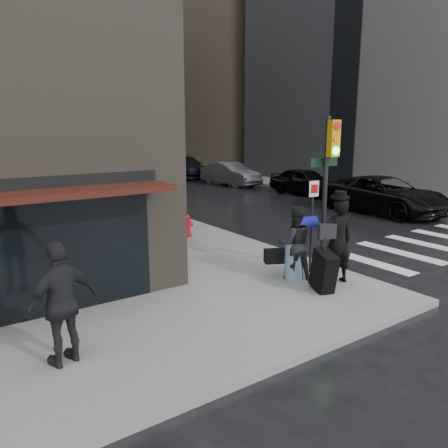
{
  "coord_description": "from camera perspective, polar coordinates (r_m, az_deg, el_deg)",
  "views": [
    {
      "loc": [
        -6.98,
        -6.65,
        3.81
      ],
      "look_at": [
        -0.43,
        2.73,
        1.3
      ],
      "focal_mm": 35.0,
      "sensor_mm": 36.0,
      "label": 1
    }
  ],
  "objects": [
    {
      "name": "ground",
      "position": [
        10.36,
        10.83,
        -9.43
      ],
      "size": [
        140.0,
        140.0,
        0.0
      ],
      "primitive_type": "plane",
      "color": "black",
      "rests_on": "ground"
    },
    {
      "name": "sidewalk_left",
      "position": [
        34.56,
        -23.14,
        5.18
      ],
      "size": [
        4.0,
        50.0,
        0.15
      ],
      "primitive_type": "cube",
      "color": "slate",
      "rests_on": "ground"
    },
    {
      "name": "sidewalk_right",
      "position": [
        39.56,
        -3.58,
        6.93
      ],
      "size": [
        3.0,
        50.0,
        0.15
      ],
      "primitive_type": "cube",
      "color": "slate",
      "rests_on": "ground"
    },
    {
      "name": "crosswalk",
      "position": [
        16.81,
        26.52,
        -2.04
      ],
      "size": [
        8.5,
        3.0,
        0.01
      ],
      "color": "silver",
      "rests_on": "ground"
    },
    {
      "name": "bldg_right_far",
      "position": [
        73.09,
        -8.27,
        19.08
      ],
      "size": [
        22.0,
        20.0,
        25.0
      ],
      "primitive_type": "cube",
      "color": "gray",
      "rests_on": "ground"
    },
    {
      "name": "man_overcoat",
      "position": [
        10.65,
        14.28,
        -2.72
      ],
      "size": [
        1.46,
        1.06,
        2.27
      ],
      "rotation": [
        0.0,
        0.0,
        2.84
      ],
      "color": "black",
      "rests_on": "ground"
    },
    {
      "name": "man_jeans",
      "position": [
        10.83,
        9.15,
        -2.46
      ],
      "size": [
        1.24,
        1.12,
        1.82
      ],
      "rotation": [
        0.0,
        0.0,
        2.67
      ],
      "color": "black",
      "rests_on": "ground"
    },
    {
      "name": "man_greycoat",
      "position": [
        7.32,
        -20.36,
        -9.7
      ],
      "size": [
        1.26,
        0.78,
        2.01
      ],
      "rotation": [
        0.0,
        0.0,
        3.41
      ],
      "color": "black",
      "rests_on": "ground"
    },
    {
      "name": "traffic_light",
      "position": [
        11.34,
        13.34,
        6.47
      ],
      "size": [
        0.99,
        0.49,
        3.96
      ],
      "rotation": [
        0.0,
        0.0,
        -0.09
      ],
      "color": "black",
      "rests_on": "ground"
    },
    {
      "name": "fire_hydrant",
      "position": [
        15.06,
        -4.89,
        -0.35
      ],
      "size": [
        0.44,
        0.35,
        0.79
      ],
      "rotation": [
        0.0,
        0.0,
        -0.08
      ],
      "color": "#9E0917",
      "rests_on": "ground"
    },
    {
      "name": "parked_car_0",
      "position": [
        21.38,
        20.15,
        3.61
      ],
      "size": [
        2.94,
        6.07,
        1.66
      ],
      "primitive_type": "imported",
      "rotation": [
        0.0,
        0.0,
        -0.03
      ],
      "color": "black",
      "rests_on": "ground"
    },
    {
      "name": "parked_car_1",
      "position": [
        26.08,
        10.54,
        5.49
      ],
      "size": [
        2.1,
        4.66,
        1.55
      ],
      "primitive_type": "imported",
      "rotation": [
        0.0,
        0.0,
        0.06
      ],
      "color": "black",
      "rests_on": "ground"
    },
    {
      "name": "parked_car_2",
      "position": [
        30.03,
        0.84,
        6.58
      ],
      "size": [
        2.11,
        4.87,
        1.56
      ],
      "primitive_type": "imported",
      "rotation": [
        0.0,
        0.0,
        0.1
      ],
      "color": "#504F55",
      "rests_on": "ground"
    },
    {
      "name": "parked_car_3",
      "position": [
        35.12,
        -5.04,
        7.43
      ],
      "size": [
        2.83,
        5.81,
        1.63
      ],
      "primitive_type": "imported",
      "rotation": [
        0.0,
        0.0,
        -0.1
      ],
      "color": "black",
      "rests_on": "ground"
    },
    {
      "name": "parked_car_4",
      "position": [
        40.5,
        -9.38,
        7.95
      ],
      "size": [
        2.13,
        4.81,
        1.61
      ],
      "primitive_type": "imported",
      "rotation": [
        0.0,
        0.0,
        0.05
      ],
      "color": "black",
      "rests_on": "ground"
    },
    {
      "name": "parked_car_5",
      "position": [
        46.2,
        -12.27,
        8.22
      ],
      "size": [
        1.85,
        4.3,
        1.38
      ],
      "primitive_type": "imported",
      "rotation": [
        0.0,
        0.0,
        -0.09
      ],
      "color": "black",
      "rests_on": "ground"
    }
  ]
}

